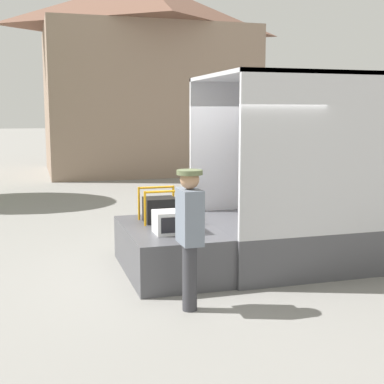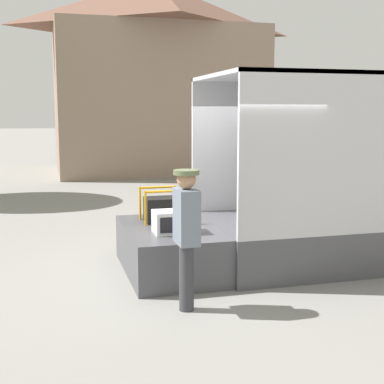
{
  "view_description": "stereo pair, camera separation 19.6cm",
  "coord_description": "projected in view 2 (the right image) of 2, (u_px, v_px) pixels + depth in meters",
  "views": [
    {
      "loc": [
        -2.6,
        -7.65,
        2.39
      ],
      "look_at": [
        -0.37,
        -0.2,
        1.24
      ],
      "focal_mm": 50.0,
      "sensor_mm": 36.0,
      "label": 1
    },
    {
      "loc": [
        -2.41,
        -7.7,
        2.39
      ],
      "look_at": [
        -0.37,
        -0.2,
        1.24
      ],
      "focal_mm": 50.0,
      "sensor_mm": 36.0,
      "label": 2
    }
  ],
  "objects": [
    {
      "name": "house_backdrop",
      "position": [
        154.0,
        75.0,
        21.96
      ],
      "size": [
        8.36,
        6.36,
        7.68
      ],
      "color": "gray",
      "rests_on": "ground"
    },
    {
      "name": "worker_person",
      "position": [
        186.0,
        225.0,
        6.39
      ],
      "size": [
        0.31,
        0.44,
        1.73
      ],
      "color": "#38383D",
      "rests_on": "ground"
    },
    {
      "name": "microwave",
      "position": [
        173.0,
        222.0,
        7.64
      ],
      "size": [
        0.55,
        0.43,
        0.32
      ],
      "color": "white",
      "rests_on": "tailgate_deck"
    },
    {
      "name": "ground_plane",
      "position": [
        211.0,
        268.0,
        8.33
      ],
      "size": [
        160.0,
        160.0,
        0.0
      ],
      "primitive_type": "plane",
      "color": "gray"
    },
    {
      "name": "portable_generator",
      "position": [
        162.0,
        209.0,
        8.43
      ],
      "size": [
        0.61,
        0.52,
        0.53
      ],
      "color": "black",
      "rests_on": "tailgate_deck"
    },
    {
      "name": "tailgate_deck",
      "position": [
        169.0,
        249.0,
        8.11
      ],
      "size": [
        1.33,
        2.23,
        0.69
      ],
      "primitive_type": "cube",
      "color": "#4C4C51",
      "rests_on": "ground"
    }
  ]
}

